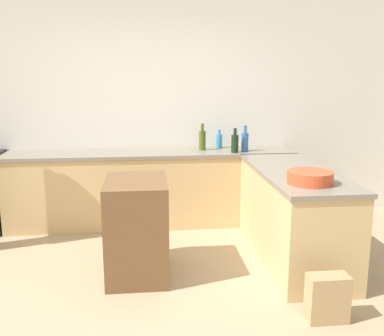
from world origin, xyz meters
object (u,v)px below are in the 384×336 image
mixing_bowl (310,177)px  dish_soap_bottle (219,141)px  water_bottle_blue (245,141)px  paper_bag (327,298)px  olive_oil_bottle (202,140)px  wine_bottle_dark (235,143)px  island_table (137,228)px

mixing_bowl → dish_soap_bottle: bearing=103.7°
water_bottle_blue → paper_bag: water_bottle_blue is taller
water_bottle_blue → dish_soap_bottle: size_ratio=1.36×
water_bottle_blue → dish_soap_bottle: 0.38m
olive_oil_bottle → wine_bottle_dark: bearing=-31.5°
olive_oil_bottle → dish_soap_bottle: bearing=30.5°
olive_oil_bottle → paper_bag: (0.62, -2.39, -0.84)m
dish_soap_bottle → paper_bag: (0.40, -2.52, -0.80)m
water_bottle_blue → olive_oil_bottle: bearing=163.7°
island_table → dish_soap_bottle: 1.95m
water_bottle_blue → dish_soap_bottle: bearing=133.3°
mixing_bowl → olive_oil_bottle: bearing=111.4°
dish_soap_bottle → paper_bag: size_ratio=0.63×
olive_oil_bottle → island_table: bearing=-118.2°
island_table → dish_soap_bottle: size_ratio=3.93×
island_table → olive_oil_bottle: 1.74m
island_table → mixing_bowl: mixing_bowl is taller
island_table → water_bottle_blue: bearing=45.9°
island_table → paper_bag: bearing=-33.8°
mixing_bowl → dish_soap_bottle: 1.94m
wine_bottle_dark → dish_soap_bottle: (-0.13, 0.35, -0.02)m
island_table → olive_oil_bottle: olive_oil_bottle is taller
mixing_bowl → water_bottle_blue: bearing=97.0°
water_bottle_blue → wine_bottle_dark: water_bottle_blue is taller
island_table → wine_bottle_dark: (1.13, 1.23, 0.56)m
olive_oil_bottle → mixing_bowl: bearing=-68.6°
water_bottle_blue → wine_bottle_dark: 0.15m
paper_bag → olive_oil_bottle: bearing=104.6°
olive_oil_bottle → dish_soap_bottle: 0.27m
dish_soap_bottle → olive_oil_bottle: bearing=-149.5°
wine_bottle_dark → water_bottle_blue: bearing=28.6°
olive_oil_bottle → water_bottle_blue: bearing=-16.3°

